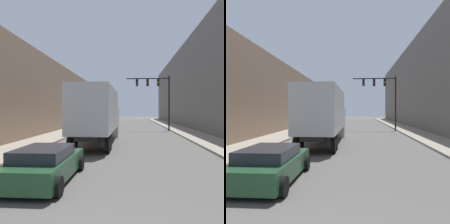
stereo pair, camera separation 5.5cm
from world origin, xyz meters
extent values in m
cube|color=gray|center=(6.89, 30.00, 0.07)|extent=(3.00, 80.00, 0.15)
cube|color=gray|center=(-6.89, 30.00, 0.07)|extent=(3.00, 80.00, 0.15)
cube|color=#66605B|center=(11.39, 30.00, 6.34)|extent=(6.00, 80.00, 12.68)
cube|color=#846B56|center=(-11.39, 30.00, 4.20)|extent=(6.00, 80.00, 8.40)
cube|color=silver|center=(-2.02, 15.56, 2.64)|extent=(2.59, 9.90, 3.08)
cube|color=black|center=(-2.02, 15.56, 0.95)|extent=(1.29, 9.90, 0.24)
cube|color=silver|center=(-2.02, 21.76, 1.42)|extent=(2.59, 2.50, 2.84)
cylinder|color=black|center=(-3.17, 11.81, 0.50)|extent=(0.25, 1.00, 1.00)
cylinder|color=black|center=(-0.88, 11.81, 0.50)|extent=(0.25, 1.00, 1.00)
cylinder|color=black|center=(-3.17, 13.01, 0.50)|extent=(0.25, 1.00, 1.00)
cylinder|color=black|center=(-0.88, 13.01, 0.50)|extent=(0.25, 1.00, 1.00)
cylinder|color=black|center=(-3.17, 21.76, 0.50)|extent=(0.25, 1.00, 1.00)
cylinder|color=black|center=(-0.88, 21.76, 0.50)|extent=(0.25, 1.00, 1.00)
cube|color=#234C2D|center=(-2.61, 5.95, 0.52)|extent=(1.89, 4.63, 0.68)
cube|color=#1E232D|center=(-2.61, 5.71, 1.06)|extent=(1.66, 2.55, 0.40)
cylinder|color=black|center=(-3.56, 7.56, 0.32)|extent=(0.25, 0.64, 0.64)
cylinder|color=black|center=(-1.67, 7.56, 0.32)|extent=(0.25, 0.64, 0.64)
cylinder|color=black|center=(-1.67, 4.23, 0.32)|extent=(0.25, 0.64, 0.64)
cylinder|color=black|center=(5.24, 28.69, 3.44)|extent=(0.20, 0.20, 6.88)
cube|color=black|center=(2.58, 28.69, 6.58)|extent=(5.33, 0.12, 0.12)
cube|color=black|center=(3.91, 28.69, 6.07)|extent=(0.30, 0.24, 0.90)
sphere|color=gold|center=(3.91, 28.55, 6.07)|extent=(0.18, 0.18, 0.18)
cube|color=black|center=(2.58, 28.69, 6.07)|extent=(0.30, 0.24, 0.90)
sphere|color=red|center=(2.58, 28.55, 6.07)|extent=(0.18, 0.18, 0.18)
cube|color=black|center=(1.24, 28.69, 6.07)|extent=(0.30, 0.24, 0.90)
sphere|color=green|center=(1.24, 28.55, 5.79)|extent=(0.18, 0.18, 0.18)
camera|label=1|loc=(0.52, -3.00, 2.60)|focal=40.00mm
camera|label=2|loc=(0.58, -2.99, 2.60)|focal=40.00mm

